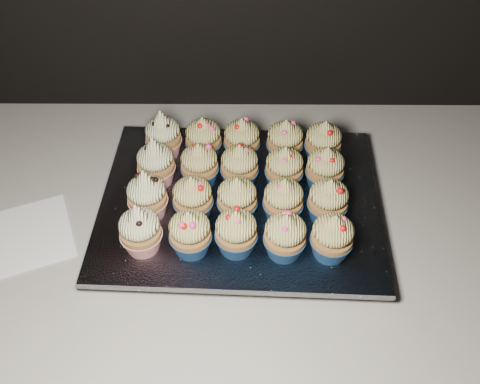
% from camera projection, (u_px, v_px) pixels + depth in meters
% --- Properties ---
extents(cabinet, '(2.40, 0.60, 0.86)m').
position_uv_depth(cabinet, '(158.00, 346.00, 1.24)').
color(cabinet, black).
rests_on(cabinet, ground).
extents(worktop, '(2.44, 0.64, 0.04)m').
position_uv_depth(worktop, '(129.00, 219.00, 0.92)').
color(worktop, beige).
rests_on(worktop, cabinet).
extents(napkin, '(0.18, 0.18, 0.00)m').
position_uv_depth(napkin, '(27.00, 236.00, 0.87)').
color(napkin, white).
rests_on(napkin, worktop).
extents(baking_tray, '(0.43, 0.34, 0.02)m').
position_uv_depth(baking_tray, '(240.00, 208.00, 0.90)').
color(baking_tray, black).
rests_on(baking_tray, worktop).
extents(foil_lining, '(0.47, 0.37, 0.01)m').
position_uv_depth(foil_lining, '(240.00, 201.00, 0.88)').
color(foil_lining, silver).
rests_on(foil_lining, baking_tray).
extents(cupcake_0, '(0.06, 0.06, 0.10)m').
position_uv_depth(cupcake_0, '(140.00, 230.00, 0.78)').
color(cupcake_0, red).
rests_on(cupcake_0, foil_lining).
extents(cupcake_1, '(0.06, 0.06, 0.08)m').
position_uv_depth(cupcake_1, '(190.00, 233.00, 0.78)').
color(cupcake_1, navy).
rests_on(cupcake_1, foil_lining).
extents(cupcake_2, '(0.06, 0.06, 0.08)m').
position_uv_depth(cupcake_2, '(236.00, 232.00, 0.78)').
color(cupcake_2, navy).
rests_on(cupcake_2, foil_lining).
extents(cupcake_3, '(0.06, 0.06, 0.08)m').
position_uv_depth(cupcake_3, '(285.00, 236.00, 0.78)').
color(cupcake_3, navy).
rests_on(cupcake_3, foil_lining).
extents(cupcake_4, '(0.06, 0.06, 0.08)m').
position_uv_depth(cupcake_4, '(332.00, 237.00, 0.77)').
color(cupcake_4, navy).
rests_on(cupcake_4, foil_lining).
extents(cupcake_5, '(0.06, 0.06, 0.10)m').
position_uv_depth(cupcake_5, '(147.00, 196.00, 0.83)').
color(cupcake_5, red).
rests_on(cupcake_5, foil_lining).
extents(cupcake_6, '(0.06, 0.06, 0.08)m').
position_uv_depth(cupcake_6, '(193.00, 198.00, 0.83)').
color(cupcake_6, navy).
rests_on(cupcake_6, foil_lining).
extents(cupcake_7, '(0.06, 0.06, 0.08)m').
position_uv_depth(cupcake_7, '(237.00, 199.00, 0.83)').
color(cupcake_7, navy).
rests_on(cupcake_7, foil_lining).
extents(cupcake_8, '(0.06, 0.06, 0.08)m').
position_uv_depth(cupcake_8, '(283.00, 200.00, 0.82)').
color(cupcake_8, navy).
rests_on(cupcake_8, foil_lining).
extents(cupcake_9, '(0.06, 0.06, 0.08)m').
position_uv_depth(cupcake_9, '(328.00, 201.00, 0.82)').
color(cupcake_9, navy).
rests_on(cupcake_9, foil_lining).
extents(cupcake_10, '(0.06, 0.06, 0.10)m').
position_uv_depth(cupcake_10, '(156.00, 163.00, 0.88)').
color(cupcake_10, red).
rests_on(cupcake_10, foil_lining).
extents(cupcake_11, '(0.06, 0.06, 0.08)m').
position_uv_depth(cupcake_11, '(199.00, 165.00, 0.88)').
color(cupcake_11, navy).
rests_on(cupcake_11, foil_lining).
extents(cupcake_12, '(0.06, 0.06, 0.08)m').
position_uv_depth(cupcake_12, '(239.00, 166.00, 0.88)').
color(cupcake_12, navy).
rests_on(cupcake_12, foil_lining).
extents(cupcake_13, '(0.06, 0.06, 0.08)m').
position_uv_depth(cupcake_13, '(284.00, 168.00, 0.87)').
color(cupcake_13, navy).
rests_on(cupcake_13, foil_lining).
extents(cupcake_14, '(0.06, 0.06, 0.08)m').
position_uv_depth(cupcake_14, '(325.00, 169.00, 0.87)').
color(cupcake_14, navy).
rests_on(cupcake_14, foil_lining).
extents(cupcake_15, '(0.06, 0.06, 0.10)m').
position_uv_depth(cupcake_15, '(163.00, 136.00, 0.93)').
color(cupcake_15, red).
rests_on(cupcake_15, foil_lining).
extents(cupcake_16, '(0.06, 0.06, 0.08)m').
position_uv_depth(cupcake_16, '(203.00, 139.00, 0.93)').
color(cupcake_16, navy).
rests_on(cupcake_16, foil_lining).
extents(cupcake_17, '(0.06, 0.06, 0.08)m').
position_uv_depth(cupcake_17, '(242.00, 140.00, 0.92)').
color(cupcake_17, navy).
rests_on(cupcake_17, foil_lining).
extents(cupcake_18, '(0.06, 0.06, 0.08)m').
position_uv_depth(cupcake_18, '(285.00, 141.00, 0.92)').
color(cupcake_18, navy).
rests_on(cupcake_18, foil_lining).
extents(cupcake_19, '(0.06, 0.06, 0.08)m').
position_uv_depth(cupcake_19, '(323.00, 142.00, 0.92)').
color(cupcake_19, navy).
rests_on(cupcake_19, foil_lining).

